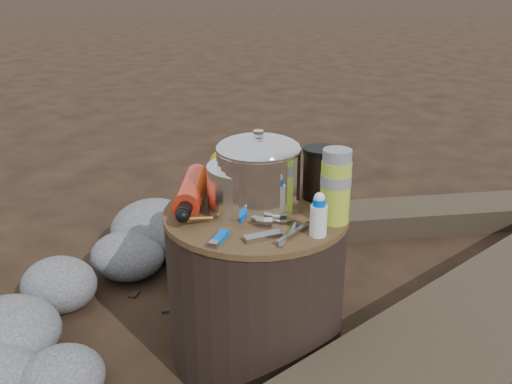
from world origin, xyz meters
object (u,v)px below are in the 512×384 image
at_px(camping_pot, 258,175).
at_px(fuel_bottle, 192,191).
at_px(stump, 256,284).
at_px(thermos, 335,187).
at_px(travel_mug, 320,173).

xyz_separation_m(camping_pot, fuel_bottle, (-0.18, -0.02, -0.07)).
bearing_deg(fuel_bottle, camping_pot, -19.34).
distance_m(stump, thermos, 0.36).
height_order(camping_pot, travel_mug, camping_pot).
bearing_deg(stump, camping_pot, -42.42).
bearing_deg(stump, fuel_bottle, -170.67).
relative_size(camping_pot, travel_mug, 1.49).
bearing_deg(travel_mug, fuel_bottle, -146.92).
distance_m(thermos, travel_mug, 0.15).
distance_m(camping_pot, travel_mug, 0.20).
bearing_deg(camping_pot, travel_mug, 59.22).
relative_size(fuel_bottle, travel_mug, 2.09).
height_order(fuel_bottle, thermos, thermos).
xyz_separation_m(camping_pot, thermos, (0.18, 0.04, -0.01)).
bearing_deg(travel_mug, camping_pot, -120.78).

